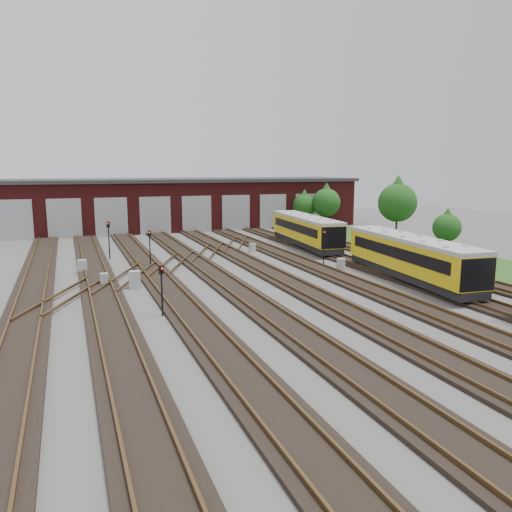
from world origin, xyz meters
name	(u,v)px	position (x,y,z in m)	size (l,w,h in m)	color
ground	(293,305)	(0.00, 0.00, 0.00)	(120.00, 120.00, 0.00)	#4C4946
track_network	(286,301)	(-0.17, 0.59, 0.11)	(30.40, 70.00, 0.33)	black
maintenance_shed	(163,203)	(-0.01, 39.97, 3.20)	(51.00, 12.50, 6.35)	#511415
grass_verge	(439,256)	(19.00, 10.00, 0.03)	(8.00, 55.00, 0.05)	#204B19
metro_train	(410,256)	(10.00, 2.57, 1.75)	(3.68, 45.60, 2.78)	black
signal_mast_0	(162,284)	(-7.32, 0.49, 1.74)	(0.26, 0.25, 2.70)	black
signal_mast_1	(109,235)	(-8.51, 18.73, 2.07)	(0.29, 0.28, 3.24)	black
signal_mast_2	(150,244)	(-5.82, 13.86, 1.86)	(0.24, 0.23, 2.91)	black
signal_mast_3	(324,242)	(7.65, 10.46, 1.77)	(0.26, 0.24, 2.75)	black
relay_cabinet_0	(104,280)	(-9.68, 8.65, 0.43)	(0.51, 0.43, 0.86)	#AAACAF
relay_cabinet_1	(82,266)	(-10.89, 13.55, 0.50)	(0.60, 0.50, 1.00)	#AAACAF
relay_cabinet_2	(135,280)	(-7.86, 7.33, 0.56)	(0.68, 0.56, 1.13)	#AAACAF
relay_cabinet_3	(252,248)	(4.11, 17.64, 0.43)	(0.51, 0.43, 0.85)	#AAACAF
relay_cabinet_4	(341,265)	(7.44, 7.35, 0.48)	(0.58, 0.48, 0.96)	#AAACAF
tree_0	(304,203)	(17.14, 33.37, 3.24)	(3.05, 3.05, 5.05)	#2F2315
tree_1	(326,199)	(19.34, 31.52, 3.80)	(3.57, 3.57, 5.92)	#2F2315
tree_2	(398,198)	(22.19, 20.66, 4.48)	(4.21, 4.21, 6.98)	#2F2315
tree_3	(447,224)	(20.33, 10.78, 2.69)	(2.53, 2.53, 4.19)	#2F2315
bush_0	(432,249)	(17.77, 9.57, 0.78)	(1.56, 1.56, 1.56)	#1C4614
bush_1	(364,239)	(16.05, 17.55, 0.70)	(1.40, 1.40, 1.40)	#1C4614
bush_2	(384,235)	(19.48, 19.06, 0.73)	(1.47, 1.47, 1.47)	#1C4614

